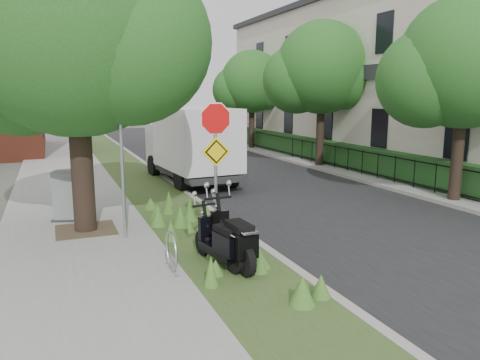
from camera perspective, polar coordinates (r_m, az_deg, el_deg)
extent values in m
plane|color=#4C5147|center=(10.49, 5.53, -8.39)|extent=(120.00, 120.00, 0.00)
cube|color=gray|center=(19.08, -20.54, -0.28)|extent=(3.50, 60.00, 0.12)
cube|color=#304D21|center=(19.33, -12.39, 0.27)|extent=(2.00, 60.00, 0.12)
cube|color=#9E9991|center=(19.52, -9.50, 0.48)|extent=(0.20, 60.00, 0.13)
cube|color=black|center=(20.56, 0.06, 0.95)|extent=(7.00, 60.00, 0.01)
cube|color=#9E9991|center=(22.09, 8.51, 1.65)|extent=(0.20, 60.00, 0.13)
cube|color=gray|center=(23.00, 12.16, 1.86)|extent=(3.20, 60.00, 0.12)
cylinder|color=black|center=(11.65, -18.89, 4.86)|extent=(0.52, 0.52, 4.48)
sphere|color=#22531B|center=(11.73, -19.70, 18.19)|extent=(5.40, 5.40, 5.40)
sphere|color=#22531B|center=(12.46, -25.45, 14.18)|extent=(4.05, 4.05, 4.05)
sphere|color=#22531B|center=(11.11, -13.57, 16.16)|extent=(3.78, 3.78, 3.78)
cube|color=#473828|center=(12.05, -18.27, -5.77)|extent=(1.40, 1.40, 0.01)
cylinder|color=#A5A8AD|center=(10.76, -14.24, 3.40)|extent=(0.08, 0.08, 4.00)
torus|color=#A5A8AD|center=(8.89, -8.35, -8.55)|extent=(0.05, 0.77, 0.77)
cube|color=#A5A8AD|center=(8.69, -7.70, -11.52)|extent=(0.06, 0.06, 0.04)
cube|color=#A5A8AD|center=(9.34, -8.82, -9.96)|extent=(0.06, 0.06, 0.04)
cylinder|color=#A5A8AD|center=(10.09, -2.97, 0.39)|extent=(0.07, 0.07, 3.00)
cylinder|color=red|center=(9.92, -2.98, 7.49)|extent=(0.86, 0.03, 0.86)
cylinder|color=white|center=(9.93, -3.01, 7.49)|extent=(0.94, 0.02, 0.94)
cube|color=yellow|center=(9.98, -2.94, 3.47)|extent=(0.64, 0.03, 0.64)
cube|color=black|center=(22.33, 10.13, 4.30)|extent=(0.04, 24.00, 0.04)
cube|color=black|center=(22.42, 10.06, 2.26)|extent=(0.04, 24.00, 0.04)
cylinder|color=black|center=(22.38, 10.09, 3.15)|extent=(0.03, 0.03, 1.00)
cube|color=#164017|center=(22.75, 11.59, 3.34)|extent=(1.00, 24.00, 1.10)
cube|color=beige|center=(24.78, 18.97, 11.28)|extent=(7.00, 26.00, 8.00)
cube|color=#2D2D33|center=(22.64, 12.04, 12.50)|extent=(0.25, 26.00, 0.60)
cylinder|color=black|center=(15.93, 25.10, 4.56)|extent=(0.36, 0.36, 3.81)
sphere|color=#22531B|center=(15.90, 25.75, 12.86)|extent=(4.00, 4.00, 4.00)
sphere|color=#22531B|center=(15.66, 21.69, 11.37)|extent=(3.00, 3.00, 3.00)
cylinder|color=black|center=(22.14, 9.77, 7.03)|extent=(0.36, 0.36, 4.03)
sphere|color=#22531B|center=(22.14, 9.97, 13.36)|extent=(4.20, 4.20, 4.20)
sphere|color=#22531B|center=(22.18, 6.93, 12.08)|extent=(3.15, 3.15, 3.15)
sphere|color=#22531B|center=(22.14, 12.56, 12.18)|extent=(2.94, 2.94, 2.94)
cylinder|color=black|center=(29.24, 1.43, 7.56)|extent=(0.36, 0.36, 3.64)
sphere|color=#22531B|center=(29.22, 1.45, 11.89)|extent=(3.80, 3.80, 3.80)
sphere|color=#22531B|center=(29.41, -0.56, 10.96)|extent=(2.85, 2.85, 2.85)
sphere|color=#22531B|center=(29.09, 3.23, 11.14)|extent=(2.66, 2.66, 2.66)
cylinder|color=black|center=(9.74, -2.80, -7.32)|extent=(0.17, 0.58, 0.57)
cylinder|color=black|center=(8.56, 0.77, -9.84)|extent=(0.17, 0.58, 0.57)
cube|color=black|center=(9.09, -0.99, -8.48)|extent=(0.45, 1.29, 0.20)
cube|color=black|center=(8.68, 0.06, -7.57)|extent=(0.44, 0.74, 0.44)
cube|color=black|center=(8.64, -0.10, -5.66)|extent=(0.37, 0.68, 0.13)
cylinder|color=black|center=(9.70, -4.50, -7.61)|extent=(0.21, 0.52, 0.51)
cylinder|color=black|center=(8.71, -0.65, -9.72)|extent=(0.21, 0.52, 0.51)
cube|color=black|center=(9.15, -2.53, -8.58)|extent=(0.54, 1.17, 0.18)
cube|color=black|center=(8.80, -1.40, -7.75)|extent=(0.46, 0.69, 0.39)
cube|color=black|center=(8.76, -1.58, -6.08)|extent=(0.40, 0.63, 0.12)
cube|color=#262628|center=(18.05, -5.90, 1.22)|extent=(2.40, 5.48, 0.18)
cube|color=#B7BABC|center=(19.88, -8.03, 4.51)|extent=(2.17, 1.56, 1.62)
cube|color=silver|center=(17.38, -5.33, 5.07)|extent=(2.49, 3.99, 2.22)
cube|color=#262628|center=(13.19, -19.66, -4.40)|extent=(1.12, 0.91, 0.04)
cube|color=slate|center=(13.06, -19.82, -1.74)|extent=(0.98, 0.77, 1.29)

